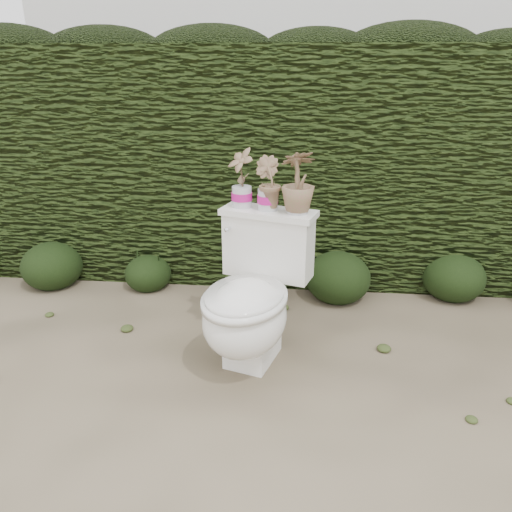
# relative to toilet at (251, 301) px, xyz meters

# --- Properties ---
(ground) EXTENTS (60.00, 60.00, 0.00)m
(ground) POSITION_rel_toilet_xyz_m (0.23, -0.19, -0.36)
(ground) COLOR gray
(ground) RESTS_ON ground
(hedge) EXTENTS (8.00, 1.00, 1.60)m
(hedge) POSITION_rel_toilet_xyz_m (0.23, 1.41, 0.44)
(hedge) COLOR #2E4015
(hedge) RESTS_ON ground
(house_wall) EXTENTS (8.00, 3.50, 4.00)m
(house_wall) POSITION_rel_toilet_xyz_m (0.83, 5.81, 1.64)
(house_wall) COLOR silver
(house_wall) RESTS_ON ground
(toilet) EXTENTS (0.63, 0.78, 0.78)m
(toilet) POSITION_rel_toilet_xyz_m (0.00, 0.00, 0.00)
(toilet) COLOR white
(toilet) RESTS_ON ground
(potted_plant_left) EXTENTS (0.18, 0.19, 0.30)m
(potted_plant_left) POSITION_rel_toilet_xyz_m (-0.08, 0.27, 0.57)
(potted_plant_left) COLOR #2F8027
(potted_plant_left) RESTS_ON toilet
(potted_plant_center) EXTENTS (0.19, 0.18, 0.26)m
(potted_plant_center) POSITION_rel_toilet_xyz_m (0.06, 0.23, 0.55)
(potted_plant_center) COLOR #2F8027
(potted_plant_center) RESTS_ON toilet
(potted_plant_right) EXTENTS (0.22, 0.22, 0.31)m
(potted_plant_right) POSITION_rel_toilet_xyz_m (0.22, 0.18, 0.57)
(potted_plant_right) COLOR #2F8027
(potted_plant_right) RESTS_ON toilet
(liriope_clump_1) EXTENTS (0.42, 0.42, 0.34)m
(liriope_clump_1) POSITION_rel_toilet_xyz_m (-1.51, 0.84, -0.19)
(liriope_clump_1) COLOR black
(liriope_clump_1) RESTS_ON ground
(liriope_clump_2) EXTENTS (0.32, 0.32, 0.26)m
(liriope_clump_2) POSITION_rel_toilet_xyz_m (-0.82, 0.86, -0.23)
(liriope_clump_2) COLOR black
(liriope_clump_2) RESTS_ON ground
(liriope_clump_3) EXTENTS (0.40, 0.40, 0.32)m
(liriope_clump_3) POSITION_rel_toilet_xyz_m (-0.03, 0.80, -0.20)
(liriope_clump_3) COLOR black
(liriope_clump_3) RESTS_ON ground
(liriope_clump_4) EXTENTS (0.44, 0.44, 0.35)m
(liriope_clump_4) POSITION_rel_toilet_xyz_m (0.50, 0.81, -0.18)
(liriope_clump_4) COLOR black
(liriope_clump_4) RESTS_ON ground
(liriope_clump_5) EXTENTS (0.41, 0.41, 0.33)m
(liriope_clump_5) POSITION_rel_toilet_xyz_m (1.28, 0.92, -0.19)
(liriope_clump_5) COLOR black
(liriope_clump_5) RESTS_ON ground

